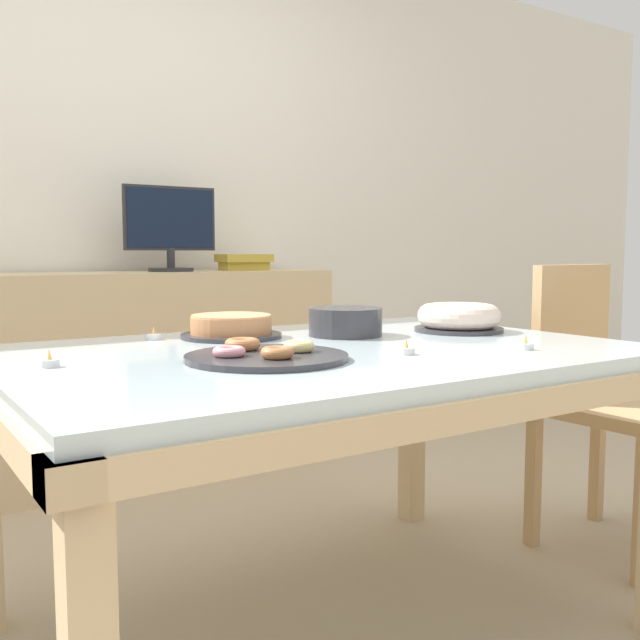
# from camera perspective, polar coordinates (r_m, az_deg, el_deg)

# --- Properties ---
(ground_plane) EXTENTS (12.00, 12.00, 0.00)m
(ground_plane) POSITION_cam_1_polar(r_m,az_deg,el_deg) (2.02, 0.09, -23.69)
(ground_plane) COLOR tan
(wall_back) EXTENTS (8.00, 0.10, 2.60)m
(wall_back) POSITION_cam_1_polar(r_m,az_deg,el_deg) (3.49, -17.42, 10.44)
(wall_back) COLOR silver
(wall_back) RESTS_ON ground
(dining_table) EXTENTS (1.56, 1.08, 0.74)m
(dining_table) POSITION_cam_1_polar(r_m,az_deg,el_deg) (1.79, 0.09, -4.90)
(dining_table) COLOR silver
(dining_table) RESTS_ON ground
(chair) EXTENTS (0.45, 0.45, 0.94)m
(chair) POSITION_cam_1_polar(r_m,az_deg,el_deg) (2.56, 21.48, -5.25)
(chair) COLOR tan
(chair) RESTS_ON ground
(sideboard) EXTENTS (1.91, 0.44, 0.90)m
(sideboard) POSITION_cam_1_polar(r_m,az_deg,el_deg) (3.23, -15.50, -4.27)
(sideboard) COLOR #D1B284
(sideboard) RESTS_ON ground
(computer_monitor) EXTENTS (0.42, 0.20, 0.38)m
(computer_monitor) POSITION_cam_1_polar(r_m,az_deg,el_deg) (3.27, -11.89, 7.14)
(computer_monitor) COLOR #262628
(computer_monitor) RESTS_ON sideboard
(book_stack) EXTENTS (0.25, 0.20, 0.08)m
(book_stack) POSITION_cam_1_polar(r_m,az_deg,el_deg) (3.42, -6.10, 4.67)
(book_stack) COLOR #B29933
(book_stack) RESTS_ON sideboard
(cake_chocolate_round) EXTENTS (0.28, 0.28, 0.06)m
(cake_chocolate_round) POSITION_cam_1_polar(r_m,az_deg,el_deg) (2.00, -7.10, -0.57)
(cake_chocolate_round) COLOR #333338
(cake_chocolate_round) RESTS_ON dining_table
(cake_golden_bundt) EXTENTS (0.26, 0.26, 0.08)m
(cake_golden_bundt) POSITION_cam_1_polar(r_m,az_deg,el_deg) (2.18, 11.05, 0.16)
(cake_golden_bundt) COLOR #333338
(cake_golden_bundt) RESTS_ON dining_table
(pastry_platter) EXTENTS (0.36, 0.36, 0.04)m
(pastry_platter) POSITION_cam_1_polar(r_m,az_deg,el_deg) (1.58, -4.40, -2.81)
(pastry_platter) COLOR #333338
(pastry_platter) RESTS_ON dining_table
(plate_stack) EXTENTS (0.21, 0.21, 0.08)m
(plate_stack) POSITION_cam_1_polar(r_m,az_deg,el_deg) (2.03, 2.05, -0.14)
(plate_stack) COLOR #333338
(plate_stack) RESTS_ON dining_table
(tealight_centre) EXTENTS (0.04, 0.04, 0.04)m
(tealight_centre) POSITION_cam_1_polar(r_m,az_deg,el_deg) (1.81, 16.11, -1.99)
(tealight_centre) COLOR silver
(tealight_centre) RESTS_ON dining_table
(tealight_left_edge) EXTENTS (0.04, 0.04, 0.04)m
(tealight_left_edge) POSITION_cam_1_polar(r_m,az_deg,el_deg) (1.67, 6.91, -2.41)
(tealight_left_edge) COLOR silver
(tealight_left_edge) RESTS_ON dining_table
(tealight_near_front) EXTENTS (0.04, 0.04, 0.04)m
(tealight_near_front) POSITION_cam_1_polar(r_m,az_deg,el_deg) (1.99, -13.15, -1.26)
(tealight_near_front) COLOR silver
(tealight_near_front) RESTS_ON dining_table
(tealight_near_cakes) EXTENTS (0.04, 0.04, 0.04)m
(tealight_near_cakes) POSITION_cam_1_polar(r_m,az_deg,el_deg) (1.58, -20.82, -3.18)
(tealight_near_cakes) COLOR silver
(tealight_near_cakes) RESTS_ON dining_table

